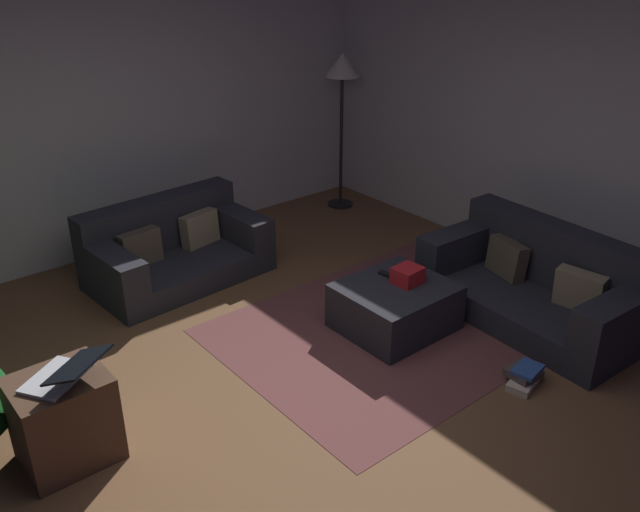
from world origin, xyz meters
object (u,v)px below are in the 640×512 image
(tv_remote, at_px, (388,275))
(corner_lamp, at_px, (342,77))
(gift_box, at_px, (408,275))
(couch_right, at_px, (539,285))
(side_table, at_px, (64,419))
(couch_left, at_px, (173,249))
(laptop, at_px, (64,373))
(book_stack, at_px, (524,376))
(ottoman, at_px, (395,307))

(tv_remote, relative_size, corner_lamp, 0.10)
(gift_box, bearing_deg, couch_right, -32.59)
(couch_right, distance_m, side_table, 3.58)
(couch_left, height_order, laptop, laptop)
(couch_left, xyz_separation_m, laptop, (-1.57, -1.75, 0.35))
(gift_box, relative_size, book_stack, 0.66)
(tv_remote, bearing_deg, side_table, 170.12)
(tv_remote, height_order, book_stack, tv_remote)
(couch_right, distance_m, ottoman, 1.17)
(tv_remote, bearing_deg, book_stack, -94.58)
(side_table, bearing_deg, ottoman, -4.18)
(couch_left, relative_size, corner_lamp, 0.93)
(side_table, relative_size, corner_lamp, 0.33)
(ottoman, bearing_deg, couch_left, 115.38)
(couch_left, distance_m, couch_right, 3.11)
(laptop, distance_m, book_stack, 2.94)
(couch_right, height_order, gift_box, couch_right)
(corner_lamp, bearing_deg, side_table, -152.08)
(couch_left, bearing_deg, book_stack, 105.96)
(couch_right, xyz_separation_m, book_stack, (-0.84, -0.49, -0.22))
(couch_right, xyz_separation_m, side_table, (-3.49, 0.77, -0.00))
(couch_left, bearing_deg, laptop, 44.50)
(tv_remote, distance_m, corner_lamp, 2.69)
(couch_right, bearing_deg, tv_remote, 54.68)
(tv_remote, height_order, side_table, side_table)
(ottoman, xyz_separation_m, corner_lamp, (1.40, 2.24, 1.24))
(couch_right, distance_m, corner_lamp, 3.08)
(book_stack, xyz_separation_m, corner_lamp, (1.24, 3.32, 1.36))
(couch_left, height_order, tv_remote, couch_left)
(book_stack, distance_m, corner_lamp, 3.80)
(couch_right, height_order, ottoman, couch_right)
(laptop, xyz_separation_m, book_stack, (2.62, -1.21, -0.55))
(side_table, height_order, book_stack, side_table)
(book_stack, bearing_deg, couch_right, 30.23)
(ottoman, height_order, gift_box, gift_box)
(gift_box, xyz_separation_m, tv_remote, (-0.04, 0.17, -0.05))
(laptop, bearing_deg, couch_left, 48.11)
(couch_left, relative_size, tv_remote, 9.72)
(ottoman, bearing_deg, book_stack, -81.51)
(gift_box, distance_m, tv_remote, 0.18)
(ottoman, relative_size, side_table, 1.46)
(ottoman, bearing_deg, side_table, 175.82)
(ottoman, xyz_separation_m, tv_remote, (0.06, 0.15, 0.19))
(tv_remote, xyz_separation_m, corner_lamp, (1.34, 2.09, 1.05))
(ottoman, bearing_deg, tv_remote, 67.62)
(book_stack, bearing_deg, gift_box, 93.28)
(corner_lamp, bearing_deg, couch_right, -97.99)
(gift_box, relative_size, tv_remote, 1.29)
(side_table, bearing_deg, tv_remote, -0.70)
(book_stack, bearing_deg, side_table, 154.54)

